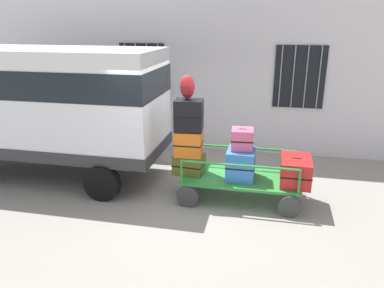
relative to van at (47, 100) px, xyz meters
The scene contains 12 objects.
ground_plane 3.54m from the van, ahead, with size 40.00×40.00×0.00m, color gray.
building_wall 4.11m from the van, 40.00° to the left, with size 12.00×0.38×5.00m.
van is the anchor object (origin of this frame).
luggage_cart 4.37m from the van, ahead, with size 2.25×1.15×0.45m.
cart_railing 4.26m from the van, ahead, with size 2.13×1.01×0.45m.
suitcase_left_bottom 3.34m from the van, ahead, with size 0.61×0.49×0.39m.
suitcase_left_middle 3.23m from the van, ahead, with size 0.53×0.47×0.48m.
suitcase_left_top 3.17m from the van, ahead, with size 0.56×0.44×0.60m.
suitcase_midleft_bottom 4.28m from the van, ahead, with size 0.53×0.60×0.57m.
suitcase_midleft_middle 4.19m from the van, ahead, with size 0.43×0.44×0.39m.
suitcase_center_bottom 5.26m from the van, ahead, with size 0.57×0.83×0.48m.
backpack 3.15m from the van, ahead, with size 0.27×0.22×0.44m.
Camera 1 is at (1.48, -6.46, 3.29)m, focal length 33.93 mm.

